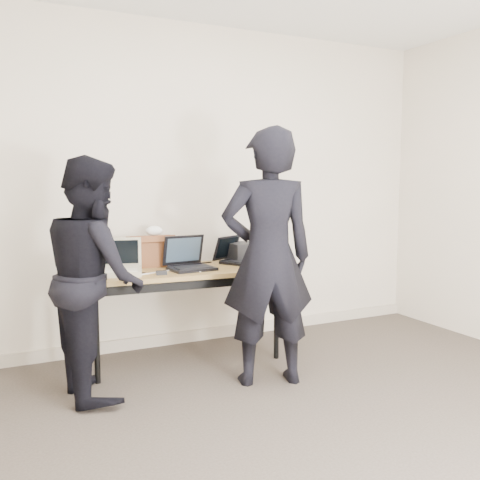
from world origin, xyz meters
TOP-DOWN VIEW (x-y plane):
  - room at (0.00, 0.00)m, footprint 4.60×4.60m
  - desk at (-0.29, 1.83)m, footprint 1.54×0.74m
  - laptop_beige at (-0.78, 1.82)m, footprint 0.39×0.38m
  - laptop_center at (-0.24, 1.81)m, footprint 0.35×0.34m
  - laptop_right at (0.22, 1.95)m, footprint 0.40×0.39m
  - leather_satchel at (-0.47, 2.05)m, footprint 0.37×0.19m
  - tissue at (-0.44, 2.06)m, footprint 0.14×0.12m
  - equipment_box at (0.34, 2.02)m, footprint 0.28×0.25m
  - power_brick at (-0.51, 1.66)m, footprint 0.08×0.06m
  - cables at (-0.31, 1.83)m, footprint 1.15×0.41m
  - person_typist at (0.08, 1.13)m, footprint 0.73×0.57m
  - person_observer at (-1.03, 1.46)m, footprint 0.62×0.78m
  - baseboard at (0.00, 2.23)m, footprint 4.50×0.03m

SIDE VIEW (x-z plane):
  - baseboard at x=0.00m, z-range 0.00..0.10m
  - desk at x=-0.29m, z-range 0.30..1.02m
  - cables at x=-0.31m, z-range 0.72..0.73m
  - power_brick at x=-0.51m, z-range 0.72..0.75m
  - laptop_right at x=0.22m, z-range 0.66..0.88m
  - laptop_beige at x=-0.78m, z-range 0.64..0.90m
  - laptop_center at x=-0.24m, z-range 0.65..0.91m
  - person_observer at x=-1.03m, z-range 0.00..1.56m
  - equipment_box at x=0.34m, z-range 0.72..0.87m
  - leather_satchel at x=-0.47m, z-range 0.72..0.97m
  - person_typist at x=0.08m, z-range 0.00..1.76m
  - tissue at x=-0.44m, z-range 0.97..1.04m
  - room at x=0.00m, z-range -0.05..2.75m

